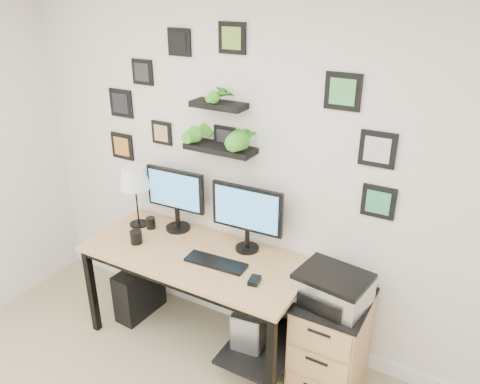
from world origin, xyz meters
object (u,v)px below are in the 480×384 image
Objects in this scene: pc_tower_black at (139,291)px; file_cabinet at (331,341)px; table_lamp at (135,179)px; monitor_right at (247,213)px; mug at (136,237)px; pc_tower_grey at (256,327)px; desk at (202,268)px; printer at (332,288)px; monitor_left at (176,195)px.

file_cabinet is at bearing 5.64° from pc_tower_black.
table_lamp reaches higher than file_cabinet.
monitor_right reaches higher than table_lamp.
pc_tower_black is at bearing 139.72° from mug.
table_lamp reaches higher than mug.
table_lamp is 0.97× the size of pc_tower_grey.
mug is (-0.49, -0.12, 0.17)m from desk.
table_lamp reaches higher than printer.
table_lamp is at bearing -174.52° from monitor_right.
monitor_right is at bearing 5.48° from table_lamp.
mug is at bearing -166.05° from desk.
table_lamp is 1.15× the size of pc_tower_black.
pc_tower_grey is at bearing 178.58° from printer.
pc_tower_grey is at bearing -10.93° from monitor_left.
pc_tower_grey is at bearing 6.22° from pc_tower_black.
mug is at bearing -113.29° from monitor_left.
pc_tower_grey is (0.76, -0.15, -0.80)m from monitor_left.
mug is 0.21× the size of printer.
table_lamp is (-0.31, -0.09, 0.10)m from monitor_left.
monitor_right is (0.25, 0.19, 0.41)m from desk.
pc_tower_black is at bearing -178.52° from printer.
pc_tower_grey is 1.05× the size of printer.
table_lamp is at bearing 177.46° from printer.
pc_tower_grey is (0.16, -0.15, -0.81)m from monitor_right.
desk is at bearing -173.62° from pc_tower_grey.
monitor_right reaches higher than desk.
desk reaches higher than file_cabinet.
desk is 0.57m from monitor_left.
monitor_right is 1.07× the size of pc_tower_grey.
monitor_left is at bearing 179.79° from monitor_right.
table_lamp is 1.02× the size of printer.
desk is at bearing -142.92° from monitor_right.
monitor_left is 0.73× the size of file_cabinet.
file_cabinet reaches higher than pc_tower_grey.
desk is 0.57m from pc_tower_grey.
file_cabinet is (1.62, -0.05, -0.80)m from table_lamp.
mug is 0.15× the size of file_cabinet.
monitor_left is 0.42m from mug.
printer is at bearing -121.23° from file_cabinet.
file_cabinet is (1.44, 0.18, -0.46)m from mug.
table_lamp is (-0.66, 0.10, 0.51)m from desk.
printer is at bearing 4.74° from pc_tower_black.
pc_tower_grey is at bearing 6.38° from desk.
mug is at bearing -52.63° from table_lamp.
pc_tower_grey is at bearing -3.09° from table_lamp.
desk is 3.26× the size of pc_tower_grey.
file_cabinet is 0.43m from printer.
file_cabinet is (1.31, -0.14, -0.70)m from monitor_left.
printer is at bearing -1.42° from pc_tower_grey.
monitor_left reaches higher than monitor_right.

